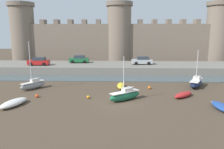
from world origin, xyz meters
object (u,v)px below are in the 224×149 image
object	(u,v)px
sailboat_foreground_left	(33,85)
car_quay_centre_west	(39,61)
rowboat_foreground_centre	(222,107)
car_quay_centre_east	(79,59)
car_quay_east	(142,61)
mooring_buoy_near_shore	(88,97)
mooring_buoy_near_channel	(37,96)
rowboat_midflat_right	(121,86)
sailboat_near_channel_right	(196,83)
mooring_buoy_off_centre	(149,88)
rowboat_foreground_right	(13,103)
sailboat_midflat_centre	(125,95)
rowboat_near_channel_left	(183,95)

from	to	relation	value
sailboat_foreground_left	car_quay_centre_west	world-z (taller)	sailboat_foreground_left
rowboat_foreground_centre	car_quay_centre_east	xyz separation A→B (m)	(-19.39, 23.80, 2.02)
sailboat_foreground_left	rowboat_foreground_centre	xyz separation A→B (m)	(23.22, -7.79, -0.31)
sailboat_foreground_left	car_quay_east	bearing A→B (deg)	39.60
mooring_buoy_near_shore	mooring_buoy_near_channel	xyz separation A→B (m)	(-6.47, 0.18, 0.03)
rowboat_midflat_right	car_quay_centre_west	world-z (taller)	car_quay_centre_west
mooring_buoy_near_shore	car_quay_centre_west	bearing A→B (deg)	126.14
rowboat_foreground_centre	sailboat_near_channel_right	xyz separation A→B (m)	(0.65, 9.73, 0.31)
car_quay_centre_east	car_quay_east	size ratio (longest dim) A/B	1.00
mooring_buoy_near_channel	car_quay_centre_east	size ratio (longest dim) A/B	0.11
mooring_buoy_near_shore	mooring_buoy_off_centre	distance (m)	9.47
rowboat_foreground_right	mooring_buoy_near_shore	bearing A→B (deg)	20.59
rowboat_foreground_centre	rowboat_foreground_right	bearing A→B (deg)	178.74
sailboat_midflat_centre	sailboat_near_channel_right	size ratio (longest dim) A/B	0.97
sailboat_foreground_left	sailboat_midflat_centre	distance (m)	13.98
rowboat_foreground_centre	car_quay_centre_west	world-z (taller)	car_quay_centre_west
rowboat_foreground_centre	sailboat_near_channel_right	distance (m)	9.76
car_quay_centre_east	mooring_buoy_off_centre	bearing A→B (deg)	-50.32
car_quay_centre_west	rowboat_midflat_right	bearing A→B (deg)	-34.60
sailboat_foreground_left	mooring_buoy_off_centre	world-z (taller)	sailboat_foreground_left
sailboat_near_channel_right	mooring_buoy_near_shore	bearing A→B (deg)	-157.77
mooring_buoy_near_channel	car_quay_east	xyz separation A→B (m)	(14.96, 18.23, 2.13)
rowboat_near_channel_left	mooring_buoy_off_centre	bearing A→B (deg)	134.48
sailboat_foreground_left	sailboat_near_channel_right	size ratio (longest dim) A/B	1.25
car_quay_centre_west	sailboat_foreground_left	bearing A→B (deg)	-73.87
sailboat_midflat_centre	sailboat_near_channel_right	xyz separation A→B (m)	(10.77, 6.82, 0.01)
rowboat_midflat_right	mooring_buoy_off_centre	size ratio (longest dim) A/B	7.65
car_quay_east	car_quay_centre_west	xyz separation A→B (m)	(-20.59, -1.84, 0.00)
rowboat_near_channel_left	mooring_buoy_near_shore	world-z (taller)	rowboat_near_channel_left
rowboat_near_channel_left	mooring_buoy_near_channel	world-z (taller)	rowboat_near_channel_left
mooring_buoy_near_channel	car_quay_centre_west	bearing A→B (deg)	108.98
mooring_buoy_near_channel	car_quay_centre_west	size ratio (longest dim) A/B	0.11
rowboat_midflat_right	mooring_buoy_off_centre	distance (m)	4.14
mooring_buoy_near_shore	mooring_buoy_off_centre	world-z (taller)	mooring_buoy_off_centre
rowboat_midflat_right	mooring_buoy_near_shore	size ratio (longest dim) A/B	8.63
sailboat_midflat_centre	mooring_buoy_off_centre	size ratio (longest dim) A/B	12.36
sailboat_midflat_centre	rowboat_midflat_right	distance (m)	5.99
sailboat_foreground_left	sailboat_midflat_centre	bearing A→B (deg)	-20.45
mooring_buoy_off_centre	sailboat_foreground_left	bearing A→B (deg)	-178.44
rowboat_near_channel_left	mooring_buoy_near_shore	size ratio (longest dim) A/B	8.70
sailboat_midflat_centre	car_quay_centre_east	size ratio (longest dim) A/B	1.28
rowboat_midflat_right	rowboat_foreground_right	bearing A→B (deg)	-145.12
rowboat_near_channel_left	sailboat_near_channel_right	world-z (taller)	sailboat_near_channel_right
mooring_buoy_near_channel	rowboat_foreground_centre	bearing A→B (deg)	-9.83
mooring_buoy_off_centre	car_quay_centre_west	world-z (taller)	car_quay_centre_west
sailboat_midflat_centre	car_quay_east	size ratio (longest dim) A/B	1.28
sailboat_near_channel_right	mooring_buoy_off_centre	bearing A→B (deg)	-168.23
rowboat_foreground_right	mooring_buoy_off_centre	bearing A→B (deg)	25.68
mooring_buoy_off_centre	car_quay_east	size ratio (longest dim) A/B	0.10
rowboat_midflat_right	rowboat_near_channel_left	distance (m)	9.01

